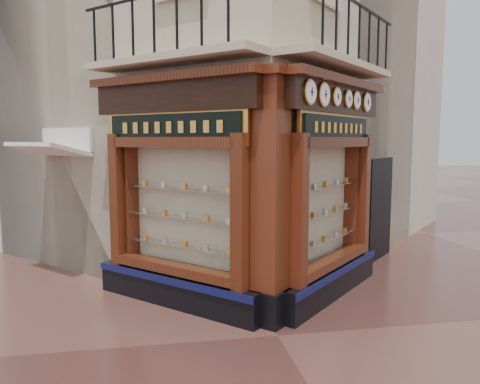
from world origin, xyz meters
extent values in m
plane|color=#462620|center=(0.00, 0.00, 0.00)|extent=(80.00, 80.00, 0.00)
cube|color=beige|center=(0.00, 6.16, 6.00)|extent=(11.31, 11.31, 12.00)
cube|color=beige|center=(-2.47, 8.63, 5.50)|extent=(11.31, 11.31, 11.00)
cube|color=beige|center=(2.47, 8.63, 5.50)|extent=(11.31, 11.31, 11.00)
cube|color=black|center=(-1.44, 1.54, 0.28)|extent=(2.72, 2.72, 0.55)
cube|color=#0D1143|center=(-1.57, 1.41, 0.49)|extent=(2.50, 2.50, 0.12)
cube|color=#39190A|center=(-0.45, 0.55, 1.77)|extent=(0.37, 0.37, 2.45)
cube|color=#39190A|center=(-2.43, 2.53, 1.77)|extent=(0.37, 0.37, 2.45)
cube|color=beige|center=(-1.20, 1.77, 1.75)|extent=(1.80, 1.80, 2.10)
cube|color=black|center=(-1.42, 1.55, 3.60)|extent=(2.69, 2.69, 0.50)
cube|color=#39190A|center=(-1.47, 1.50, 3.91)|extent=(2.86, 2.86, 0.14)
cube|color=black|center=(1.44, 1.54, 0.28)|extent=(2.72, 2.72, 0.55)
cube|color=#0D1143|center=(1.57, 1.41, 0.49)|extent=(2.50, 2.50, 0.12)
cube|color=#39190A|center=(0.45, 0.55, 1.77)|extent=(0.37, 0.37, 2.45)
cube|color=#39190A|center=(2.43, 2.53, 1.77)|extent=(0.37, 0.37, 2.45)
cube|color=beige|center=(1.20, 1.77, 1.75)|extent=(1.80, 1.80, 2.10)
cube|color=black|center=(1.42, 1.55, 3.60)|extent=(2.69, 2.69, 0.50)
cube|color=#39190A|center=(1.47, 1.50, 3.91)|extent=(2.86, 2.86, 0.14)
cube|color=black|center=(0.00, 0.50, 0.28)|extent=(0.78, 0.78, 0.55)
cube|color=#39190A|center=(0.00, 0.50, 2.20)|extent=(0.64, 0.64, 3.50)
cube|color=#39190A|center=(0.00, 0.50, 3.91)|extent=(0.85, 0.85, 0.14)
cube|color=beige|center=(-1.48, 1.49, 4.20)|extent=(2.97, 2.97, 0.12)
cube|color=beige|center=(1.48, 1.49, 4.20)|extent=(2.97, 2.97, 0.12)
cube|color=black|center=(1.72, 1.26, 5.15)|extent=(2.36, 2.36, 0.04)
cylinder|color=#AE843A|center=(0.60, 0.51, 3.62)|extent=(0.31, 0.31, 0.40)
cylinder|color=white|center=(0.62, 0.49, 3.62)|extent=(0.25, 0.25, 0.34)
cube|color=black|center=(0.63, 0.48, 3.62)|extent=(0.02, 0.02, 0.13)
cube|color=black|center=(0.63, 0.48, 3.62)|extent=(0.08, 0.08, 0.01)
cylinder|color=#AE843A|center=(0.96, 0.86, 3.62)|extent=(0.32, 0.32, 0.40)
cylinder|color=white|center=(0.98, 0.84, 3.62)|extent=(0.26, 0.26, 0.34)
cube|color=black|center=(0.99, 0.83, 3.62)|extent=(0.02, 0.02, 0.13)
cube|color=black|center=(0.99, 0.83, 3.62)|extent=(0.08, 0.08, 0.01)
cylinder|color=#AE843A|center=(1.31, 1.22, 3.62)|extent=(0.26, 0.26, 0.32)
cylinder|color=white|center=(1.33, 1.20, 3.62)|extent=(0.21, 0.21, 0.28)
cube|color=black|center=(1.35, 1.19, 3.62)|extent=(0.02, 0.02, 0.11)
cube|color=black|center=(1.35, 1.19, 3.62)|extent=(0.07, 0.07, 0.01)
cylinder|color=#AE843A|center=(1.68, 1.58, 3.62)|extent=(0.26, 0.26, 0.32)
cylinder|color=white|center=(1.70, 1.56, 3.62)|extent=(0.21, 0.21, 0.28)
cube|color=black|center=(1.71, 1.55, 3.62)|extent=(0.02, 0.02, 0.11)
cube|color=black|center=(1.71, 1.55, 3.62)|extent=(0.07, 0.07, 0.01)
cylinder|color=#AE843A|center=(1.96, 1.87, 3.62)|extent=(0.28, 0.28, 0.34)
cylinder|color=white|center=(1.98, 1.85, 3.62)|extent=(0.22, 0.22, 0.30)
cube|color=black|center=(1.99, 1.84, 3.62)|extent=(0.02, 0.02, 0.11)
cube|color=black|center=(1.99, 1.84, 3.62)|extent=(0.07, 0.07, 0.01)
cylinder|color=#AE843A|center=(2.35, 2.25, 3.62)|extent=(0.30, 0.30, 0.38)
cylinder|color=white|center=(2.37, 2.23, 3.62)|extent=(0.25, 0.25, 0.33)
cube|color=black|center=(2.38, 2.22, 3.62)|extent=(0.02, 0.02, 0.13)
cube|color=black|center=(2.38, 2.22, 3.62)|extent=(0.08, 0.08, 0.01)
cube|color=gold|center=(-1.45, 1.53, 3.10)|extent=(2.23, 2.23, 0.60)
cube|color=black|center=(-1.48, 1.50, 3.10)|extent=(2.08, 2.08, 0.45)
cube|color=gold|center=(1.45, 1.53, 3.10)|extent=(2.07, 2.07, 0.55)
cube|color=black|center=(1.48, 1.50, 3.10)|extent=(1.93, 1.93, 0.41)
camera|label=1|loc=(-1.72, -6.45, 2.91)|focal=35.00mm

